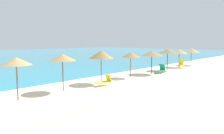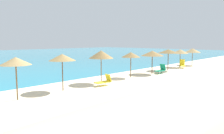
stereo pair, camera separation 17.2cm
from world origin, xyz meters
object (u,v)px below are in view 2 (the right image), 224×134
Objects in this scene: beach_umbrella_5 at (131,55)px; beach_umbrella_6 at (152,53)px; beach_umbrella_3 at (62,57)px; beach_umbrella_4 at (101,54)px; beach_umbrella_2 at (16,61)px; lounge_chair_4 at (104,81)px; beach_umbrella_7 at (168,51)px; beach_umbrella_9 at (193,50)px; lounge_chair_1 at (161,70)px; beach_umbrella_8 at (180,51)px; lounge_chair_0 at (182,65)px.

beach_umbrella_5 is 0.99× the size of beach_umbrella_6.
beach_umbrella_4 reaches higher than beach_umbrella_3.
lounge_chair_4 is at bearing -6.71° from beach_umbrella_2.
beach_umbrella_7 is (11.64, -0.20, -0.12)m from beach_umbrella_4.
beach_umbrella_4 reaches higher than beach_umbrella_9.
lounge_chair_4 is (-8.45, -0.73, -1.93)m from beach_umbrella_6.
beach_umbrella_9 is 1.68× the size of lounge_chair_1.
beach_umbrella_4 is at bearing 179.25° from beach_umbrella_5.
beach_umbrella_9 is (3.75, -0.20, 0.03)m from beach_umbrella_8.
beach_umbrella_9 is (19.60, 0.03, -0.27)m from beach_umbrella_4.
beach_umbrella_6 reaches higher than beach_umbrella_8.
beach_umbrella_5 is 1.02× the size of beach_umbrella_8.
beach_umbrella_4 is 15.53m from lounge_chair_0.
beach_umbrella_6 is at bearing 58.49° from lounge_chair_1.
lounge_chair_1 is at bearing -29.82° from beach_umbrella_6.
beach_umbrella_4 is (4.08, 0.06, 0.03)m from beach_umbrella_3.
lounge_chair_4 is (6.93, -0.82, -2.07)m from beach_umbrella_2.
beach_umbrella_5 is 15.44m from beach_umbrella_9.
beach_umbrella_5 is at bearing -179.69° from beach_umbrella_9.
beach_umbrella_5 is 11.69m from beach_umbrella_8.
beach_umbrella_4 reaches higher than beach_umbrella_5.
lounge_chair_0 is at bearing -127.55° from beach_umbrella_8.
lounge_chair_0 is at bearing -77.51° from lounge_chair_4.
lounge_chair_1 is (0.99, -0.56, -1.89)m from beach_umbrella_6.
lounge_chair_4 is at bearing -168.58° from beach_umbrella_5.
beach_umbrella_2 is at bearing 179.67° from beach_umbrella_6.
beach_umbrella_4 is 1.87× the size of lounge_chair_1.
beach_umbrella_9 is at bearing -3.06° from beach_umbrella_8.
beach_umbrella_7 reaches higher than lounge_chair_0.
lounge_chair_1 reaches higher than lounge_chair_4.
beach_umbrella_6 is (15.38, -0.09, -0.15)m from beach_umbrella_2.
lounge_chair_0 is at bearing -1.62° from beach_umbrella_5.
beach_umbrella_2 is 1.58× the size of lounge_chair_0.
beach_umbrella_3 is at bearing 179.48° from beach_umbrella_7.
beach_umbrella_3 is 1.86× the size of lounge_chair_4.
beach_umbrella_6 is 1.52× the size of lounge_chair_0.
lounge_chair_0 is (11.22, -0.32, -1.86)m from beach_umbrella_5.
beach_umbrella_6 reaches higher than beach_umbrella_5.
beach_umbrella_3 is 4.08m from beach_umbrella_4.
beach_umbrella_4 is 1.68× the size of lounge_chair_0.
lounge_chair_1 is at bearing -171.18° from beach_umbrella_8.
beach_umbrella_6 is at bearing -3.95° from beach_umbrella_5.
beach_umbrella_5 is 5.30m from lounge_chair_4.
beach_umbrella_6 is 3.86m from beach_umbrella_7.
lounge_chair_1 is (4.60, -0.81, -1.89)m from beach_umbrella_5.
beach_umbrella_4 reaches higher than lounge_chair_4.
lounge_chair_1 is at bearing -166.91° from beach_umbrella_7.
beach_umbrella_2 reaches higher than beach_umbrella_7.
beach_umbrella_5 is at bearing 0.03° from beach_umbrella_3.
beach_umbrella_9 reaches higher than lounge_chair_4.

